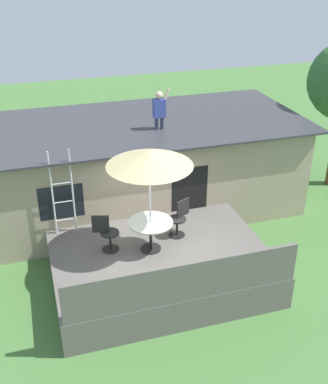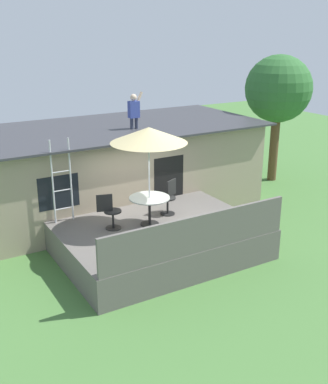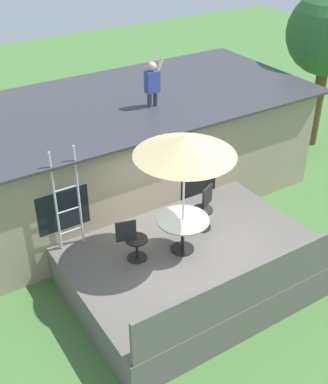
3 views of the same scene
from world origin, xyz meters
TOP-DOWN VIEW (x-y plane):
  - ground_plane at (0.00, 0.00)m, footprint 40.00×40.00m
  - house at (0.00, 3.60)m, footprint 10.50×4.50m
  - deck at (0.00, 0.00)m, footprint 4.98×3.87m
  - deck_railing at (0.00, -1.89)m, footprint 4.88×0.08m
  - patio_table at (-0.17, 0.07)m, footprint 1.04×1.04m
  - patio_umbrella at (-0.17, 0.07)m, footprint 1.90×1.90m
  - step_ladder at (-1.98, 1.41)m, footprint 0.52×0.04m
  - person_figure at (0.89, 2.91)m, footprint 0.47×0.20m
  - patio_chair_left at (-1.15, 0.34)m, footprint 0.61×0.44m
  - patio_chair_right at (0.67, 0.49)m, footprint 0.59×0.44m

SIDE VIEW (x-z plane):
  - ground_plane at x=0.00m, z-range 0.00..0.00m
  - deck at x=0.00m, z-range 0.00..0.80m
  - deck_railing at x=0.00m, z-range 0.80..1.70m
  - patio_chair_left at x=-1.15m, z-range 0.80..1.72m
  - patio_chair_right at x=0.67m, z-range 0.80..1.72m
  - house at x=0.00m, z-range 0.01..2.70m
  - patio_table at x=-0.17m, z-range 1.01..1.76m
  - step_ladder at x=-1.98m, z-range 0.80..3.00m
  - patio_umbrella at x=-0.17m, z-range 1.88..4.42m
  - person_figure at x=0.89m, z-range 2.74..3.85m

